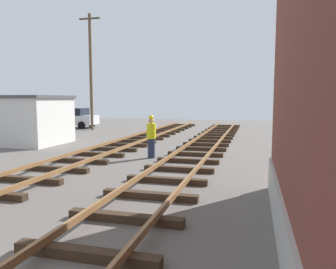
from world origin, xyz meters
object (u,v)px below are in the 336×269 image
object	(u,v)px
parked_car_blue	(1,116)
utility_pole_far	(91,70)
track_worker_foreground	(151,137)
parked_car_white	(74,118)
control_hut	(36,120)

from	to	relation	value
parked_car_blue	utility_pole_far	distance (m)	11.50
track_worker_foreground	parked_car_blue	bearing A→B (deg)	145.95
parked_car_white	utility_pole_far	distance (m)	5.04
control_hut	track_worker_foreground	xyz separation A→B (m)	(7.67, -2.59, -0.46)
control_hut	track_worker_foreground	distance (m)	8.11
parked_car_white	track_worker_foreground	distance (m)	17.22
parked_car_blue	track_worker_foreground	size ratio (longest dim) A/B	2.25
control_hut	parked_car_white	world-z (taller)	control_hut
utility_pole_far	track_worker_foreground	distance (m)	14.90
parked_car_white	utility_pole_far	world-z (taller)	utility_pole_far
control_hut	utility_pole_far	bearing A→B (deg)	97.29
utility_pole_far	parked_car_blue	bearing A→B (deg)	170.52
parked_car_white	utility_pole_far	size ratio (longest dim) A/B	0.45
control_hut	parked_car_blue	bearing A→B (deg)	138.12
control_hut	track_worker_foreground	bearing A→B (deg)	-18.63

